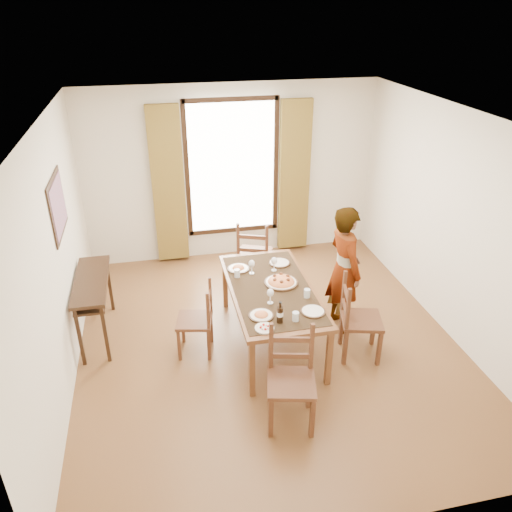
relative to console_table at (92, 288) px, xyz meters
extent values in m
plane|color=#572C1B|center=(2.03, -0.60, -0.68)|extent=(5.00, 5.00, 0.00)
cube|color=beige|center=(2.03, 1.90, 0.67)|extent=(4.50, 0.10, 2.70)
cube|color=beige|center=(2.03, -3.10, 0.67)|extent=(4.50, 0.10, 2.70)
cube|color=beige|center=(-0.22, -0.60, 0.67)|extent=(0.10, 5.00, 2.70)
cube|color=beige|center=(4.28, -0.60, 0.67)|extent=(0.10, 5.00, 2.70)
cube|color=white|center=(2.03, -0.60, 2.04)|extent=(4.50, 5.00, 0.04)
cube|color=white|center=(2.03, 1.87, 0.77)|extent=(1.30, 0.04, 2.00)
cube|color=olive|center=(1.05, 1.81, 0.57)|extent=(0.48, 0.10, 2.40)
cube|color=olive|center=(3.01, 1.81, 0.57)|extent=(0.48, 0.10, 2.40)
cube|color=black|center=(-0.21, 0.00, 1.07)|extent=(0.02, 0.86, 0.66)
cube|color=red|center=(-0.20, 0.00, 1.07)|extent=(0.01, 0.76, 0.56)
cube|color=#332011|center=(0.00, 0.00, 0.10)|extent=(0.38, 1.20, 0.04)
cube|color=#332011|center=(0.00, 0.00, -0.02)|extent=(0.34, 1.10, 0.03)
cube|color=#332011|center=(-0.14, -0.55, -0.30)|extent=(0.04, 0.04, 0.76)
cube|color=#332011|center=(-0.14, 0.55, -0.30)|extent=(0.04, 0.04, 0.76)
cube|color=#332011|center=(0.14, -0.55, -0.30)|extent=(0.04, 0.04, 0.76)
cube|color=#332011|center=(0.14, 0.55, -0.30)|extent=(0.04, 0.04, 0.76)
cube|color=brown|center=(2.06, -0.57, 0.04)|extent=(0.96, 1.88, 0.05)
cube|color=black|center=(2.06, -0.57, 0.07)|extent=(0.88, 1.73, 0.01)
cube|color=brown|center=(1.65, -1.45, -0.33)|extent=(0.06, 0.06, 0.70)
cube|color=brown|center=(1.65, 0.31, -0.33)|extent=(0.06, 0.06, 0.70)
cube|color=brown|center=(2.48, -1.45, -0.33)|extent=(0.06, 0.06, 0.70)
cube|color=brown|center=(2.48, 0.31, -0.33)|extent=(0.06, 0.06, 0.70)
cube|color=#572F1D|center=(1.15, -0.57, -0.25)|extent=(0.48, 0.48, 0.04)
cube|color=#572F1D|center=(1.01, -0.37, -0.47)|extent=(0.04, 0.04, 0.43)
cube|color=#572F1D|center=(1.35, -0.44, -0.47)|extent=(0.04, 0.04, 0.43)
cube|color=#572F1D|center=(0.94, -0.70, -0.47)|extent=(0.04, 0.04, 0.43)
cube|color=#572F1D|center=(1.28, -0.78, -0.47)|extent=(0.04, 0.04, 0.43)
cube|color=#572F1D|center=(1.36, -0.44, -0.02)|extent=(0.03, 0.03, 0.48)
cube|color=#572F1D|center=(1.29, -0.78, -0.02)|extent=(0.03, 0.03, 0.48)
cube|color=#572F1D|center=(1.32, -0.61, -0.11)|extent=(0.10, 0.34, 0.05)
cube|color=#572F1D|center=(1.32, -0.61, 0.06)|extent=(0.10, 0.34, 0.05)
cube|color=#572F1D|center=(2.16, 0.81, -0.19)|extent=(0.60, 0.60, 0.04)
cube|color=#572F1D|center=(2.42, 0.92, -0.44)|extent=(0.04, 0.04, 0.50)
cube|color=#572F1D|center=(2.27, 0.55, -0.44)|extent=(0.04, 0.04, 0.50)
cube|color=#572F1D|center=(2.05, 1.06, -0.44)|extent=(0.04, 0.04, 0.50)
cube|color=#572F1D|center=(1.90, 0.69, -0.44)|extent=(0.04, 0.04, 0.50)
cube|color=#572F1D|center=(2.27, 0.54, 0.09)|extent=(0.04, 0.04, 0.55)
cube|color=#572F1D|center=(1.90, 0.68, 0.09)|extent=(0.04, 0.04, 0.55)
cube|color=#572F1D|center=(2.08, 0.61, -0.02)|extent=(0.38, 0.17, 0.06)
cube|color=#572F1D|center=(2.08, 0.61, 0.18)|extent=(0.38, 0.17, 0.06)
cube|color=#572F1D|center=(1.94, -1.89, -0.19)|extent=(0.55, 0.55, 0.04)
cube|color=#572F1D|center=(1.70, -2.04, -0.44)|extent=(0.04, 0.04, 0.49)
cube|color=#572F1D|center=(1.79, -1.66, -0.44)|extent=(0.04, 0.04, 0.49)
cube|color=#572F1D|center=(2.08, -2.13, -0.44)|extent=(0.04, 0.04, 0.49)
cube|color=#572F1D|center=(2.17, -1.75, -0.44)|extent=(0.04, 0.04, 0.49)
cube|color=#572F1D|center=(1.79, -1.65, 0.08)|extent=(0.04, 0.04, 0.54)
cube|color=#572F1D|center=(2.18, -1.74, 0.08)|extent=(0.04, 0.04, 0.54)
cube|color=#572F1D|center=(1.98, -1.69, -0.03)|extent=(0.39, 0.12, 0.05)
cube|color=#572F1D|center=(1.98, -1.69, 0.16)|extent=(0.39, 0.12, 0.05)
cube|color=#572F1D|center=(3.02, -1.05, -0.20)|extent=(0.55, 0.55, 0.04)
cube|color=#572F1D|center=(3.15, -1.28, -0.44)|extent=(0.04, 0.04, 0.48)
cube|color=#572F1D|center=(2.78, -1.18, -0.44)|extent=(0.04, 0.04, 0.48)
cube|color=#572F1D|center=(3.25, -0.91, -0.44)|extent=(0.04, 0.04, 0.48)
cube|color=#572F1D|center=(2.88, -0.81, -0.44)|extent=(0.04, 0.04, 0.48)
cube|color=#572F1D|center=(2.77, -1.18, 0.06)|extent=(0.04, 0.04, 0.53)
cube|color=#572F1D|center=(2.87, -0.81, 0.06)|extent=(0.04, 0.04, 0.53)
cube|color=#572F1D|center=(2.82, -1.00, -0.04)|extent=(0.12, 0.38, 0.05)
cube|color=#572F1D|center=(2.82, -1.00, 0.15)|extent=(0.12, 0.38, 0.05)
imported|color=gray|center=(3.01, -0.44, 0.13)|extent=(0.71, 0.56, 1.63)
cylinder|color=silver|center=(2.41, -0.85, 0.12)|extent=(0.07, 0.07, 0.10)
cylinder|color=silver|center=(1.72, -0.24, 0.12)|extent=(0.07, 0.07, 0.10)
cylinder|color=silver|center=(2.15, -1.27, 0.12)|extent=(0.07, 0.07, 0.10)
camera|label=1|loc=(0.83, -5.40, 3.08)|focal=35.00mm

